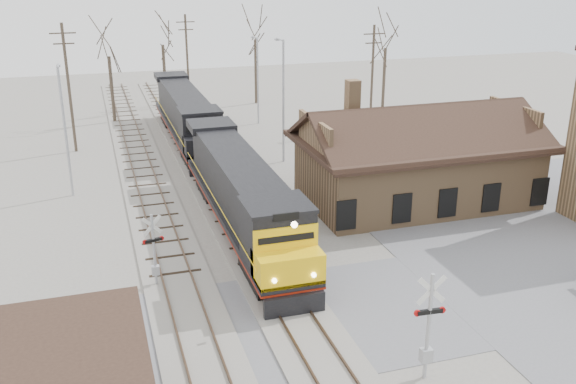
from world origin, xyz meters
name	(u,v)px	position (x,y,z in m)	size (l,w,h in m)	color
ground	(298,322)	(0.00, 0.00, 0.00)	(140.00, 140.00, 0.00)	gray
road	(298,321)	(0.00, 0.00, 0.01)	(60.00, 9.00, 0.03)	slate
parking_lot	(574,236)	(18.00, 4.00, 0.02)	(22.00, 26.00, 0.03)	slate
track_main	(226,203)	(0.00, 15.00, 0.07)	(3.40, 90.00, 0.24)	gray
track_siding	(156,211)	(-4.50, 15.00, 0.07)	(3.40, 90.00, 0.24)	gray
depot	(416,166)	(11.99, 12.00, 2.41)	(15.20, 9.31, 7.90)	olive
locomotive_lead	(243,196)	(0.00, 9.92, 2.36)	(3.02, 20.23, 4.49)	black
locomotive_trailing	(187,116)	(0.00, 30.42, 2.36)	(3.02, 20.23, 4.25)	black
crossbuck_near	(428,331)	(3.36, -5.20, 2.04)	(1.25, 0.33, 4.38)	#A5A8AD
crossbuck_far	(154,253)	(-5.53, 5.16, 1.78)	(1.05, 0.37, 3.74)	#A5A8AD
streetlight_a	(65,125)	(-9.46, 19.83, 4.85)	(0.25, 2.04, 8.62)	#A5A8AD
streetlight_b	(283,95)	(6.30, 22.94, 5.24)	(0.25, 2.04, 9.40)	#A5A8AD
streetlight_c	(257,75)	(7.62, 35.59, 4.61)	(0.25, 2.04, 8.16)	#A5A8AD
utility_pole_a	(69,86)	(-9.24, 30.65, 5.40)	(2.00, 0.24, 10.34)	#382D23
utility_pole_b	(187,57)	(2.81, 47.24, 4.95)	(2.00, 0.24, 9.45)	#382D23
utility_pole_c	(372,75)	(17.12, 30.46, 4.96)	(2.00, 0.24, 9.47)	#382D23
tree_b	(108,45)	(-5.63, 40.30, 7.34)	(4.21, 4.21, 10.31)	#382D23
tree_c	(162,34)	(0.06, 45.43, 7.64)	(4.38, 4.38, 10.73)	#382D23
tree_d	(255,29)	(9.77, 44.49, 8.01)	(4.59, 4.59, 11.25)	#382D23
tree_e	(386,37)	(20.76, 35.52, 7.76)	(4.45, 4.45, 10.89)	#382D23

